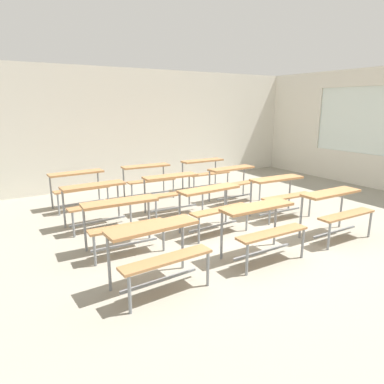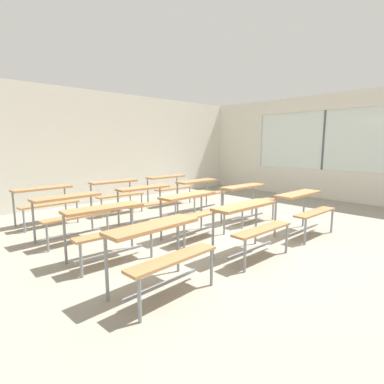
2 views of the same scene
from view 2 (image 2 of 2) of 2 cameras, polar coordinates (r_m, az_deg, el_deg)
The scene contains 15 objects.
ground at distance 5.29m, azimuth 5.66°, elevation -8.78°, with size 10.00×9.00×0.05m, color gray.
wall_back at distance 8.68m, azimuth -17.36°, elevation 8.09°, with size 10.00×0.12×3.00m, color silver.
wall_right at distance 9.35m, azimuth 27.28°, elevation 7.22°, with size 0.12×9.00×3.00m.
desk_bench_r0c0 at distance 3.25m, azimuth -6.13°, elevation -9.51°, with size 1.13×0.65×0.74m.
desk_bench_r0c1 at distance 4.33m, azimuth 11.02°, elevation -4.85°, with size 1.11×0.60×0.74m.
desk_bench_r0c2 at distance 5.62m, azimuth 20.54°, elevation -2.05°, with size 1.11×0.60×0.74m.
desk_bench_r1c0 at distance 4.26m, azimuth -15.76°, elevation -5.27°, with size 1.12×0.63×0.74m.
desk_bench_r1c1 at distance 5.12m, azimuth 0.11°, elevation -2.52°, with size 1.13×0.64×0.74m.
desk_bench_r1c2 at distance 6.29m, azimuth 10.47°, elevation -0.47°, with size 1.13×0.64×0.74m.
desk_bench_r2c0 at distance 5.36m, azimuth -22.19°, elevation -2.68°, with size 1.13×0.64×0.74m.
desk_bench_r2c1 at distance 6.06m, azimuth -8.67°, elevation -0.79°, with size 1.12×0.63×0.74m.
desk_bench_r2c2 at distance 7.09m, azimuth 1.58°, elevation 0.75°, with size 1.12×0.63×0.74m.
desk_bench_r3c0 at distance 6.60m, azimuth -26.20°, elevation -0.82°, with size 1.13×0.64×0.74m.
desk_bench_r3c1 at distance 7.19m, azimuth -14.28°, elevation 0.59°, with size 1.13×0.64×0.74m.
desk_bench_r3c2 at distance 8.03m, azimuth -4.51°, elevation 1.72°, with size 1.11×0.60×0.74m.
Camera 2 is at (-3.80, -3.30, 1.60)m, focal length 28.00 mm.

